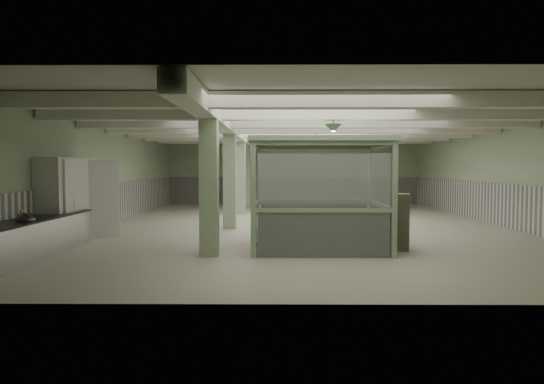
{
  "coord_description": "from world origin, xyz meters",
  "views": [
    {
      "loc": [
        -0.94,
        -17.25,
        2.09
      ],
      "look_at": [
        -1.07,
        -2.16,
        1.3
      ],
      "focal_mm": 32.0,
      "sensor_mm": 36.0,
      "label": 1
    }
  ],
  "objects_px": {
    "walkin_cooler": "(70,198)",
    "guard_booth": "(318,175)",
    "prep_counter": "(24,240)",
    "filing_cabinet": "(400,222)"
  },
  "relations": [
    {
      "from": "prep_counter",
      "to": "filing_cabinet",
      "type": "bearing_deg",
      "value": 9.98
    },
    {
      "from": "prep_counter",
      "to": "walkin_cooler",
      "type": "xyz_separation_m",
      "value": [
        -0.08,
        2.63,
        0.77
      ]
    },
    {
      "from": "prep_counter",
      "to": "walkin_cooler",
      "type": "distance_m",
      "value": 2.75
    },
    {
      "from": "walkin_cooler",
      "to": "guard_booth",
      "type": "bearing_deg",
      "value": -7.72
    },
    {
      "from": "prep_counter",
      "to": "filing_cabinet",
      "type": "distance_m",
      "value": 8.86
    },
    {
      "from": "prep_counter",
      "to": "walkin_cooler",
      "type": "relative_size",
      "value": 2.04
    },
    {
      "from": "prep_counter",
      "to": "filing_cabinet",
      "type": "xyz_separation_m",
      "value": [
        8.73,
        1.54,
        0.25
      ]
    },
    {
      "from": "filing_cabinet",
      "to": "walkin_cooler",
      "type": "bearing_deg",
      "value": -170.87
    },
    {
      "from": "prep_counter",
      "to": "guard_booth",
      "type": "distance_m",
      "value": 7.04
    },
    {
      "from": "prep_counter",
      "to": "filing_cabinet",
      "type": "height_order",
      "value": "filing_cabinet"
    }
  ]
}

